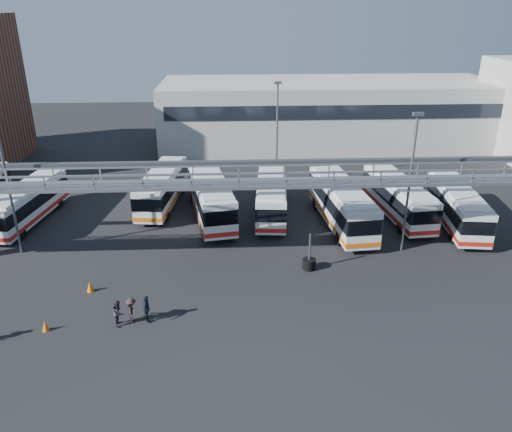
{
  "coord_description": "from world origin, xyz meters",
  "views": [
    {
      "loc": [
        -0.41,
        -25.52,
        16.76
      ],
      "look_at": [
        1.16,
        6.0,
        3.4
      ],
      "focal_mm": 35.0,
      "sensor_mm": 36.0,
      "label": 1
    }
  ],
  "objects_px": {
    "bus_1": "(27,203)",
    "bus_5": "(272,195)",
    "cone_right": "(90,286)",
    "light_pole_back": "(277,129)",
    "tire_stack": "(309,263)",
    "bus_3": "(162,187)",
    "bus_7": "(398,197)",
    "bus_6": "(341,203)",
    "bus_8": "(457,205)",
    "pedestrian_c": "(132,310)",
    "pedestrian_d": "(147,309)",
    "bus_4": "(211,196)",
    "cone_left": "(45,326)",
    "pedestrian_b": "(118,313)",
    "light_pole_mid": "(410,177)",
    "light_pole_left": "(7,179)"
  },
  "relations": [
    {
      "from": "bus_1",
      "to": "bus_5",
      "type": "distance_m",
      "value": 20.32
    },
    {
      "from": "bus_5",
      "to": "cone_right",
      "type": "distance_m",
      "value": 17.41
    },
    {
      "from": "light_pole_back",
      "to": "tire_stack",
      "type": "relative_size",
      "value": 3.84
    },
    {
      "from": "bus_3",
      "to": "bus_7",
      "type": "height_order",
      "value": "bus_7"
    },
    {
      "from": "bus_3",
      "to": "bus_7",
      "type": "xyz_separation_m",
      "value": [
        20.3,
        -3.56,
        0.01
      ]
    },
    {
      "from": "bus_6",
      "to": "bus_8",
      "type": "distance_m",
      "value": 9.38
    },
    {
      "from": "bus_6",
      "to": "pedestrian_c",
      "type": "xyz_separation_m",
      "value": [
        -14.68,
        -13.07,
        -1.14
      ]
    },
    {
      "from": "light_pole_back",
      "to": "pedestrian_c",
      "type": "xyz_separation_m",
      "value": [
        -10.28,
        -23.23,
        -4.94
      ]
    },
    {
      "from": "pedestrian_d",
      "to": "tire_stack",
      "type": "distance_m",
      "value": 11.66
    },
    {
      "from": "bus_1",
      "to": "bus_5",
      "type": "xyz_separation_m",
      "value": [
        20.31,
        0.66,
        0.03
      ]
    },
    {
      "from": "light_pole_back",
      "to": "pedestrian_c",
      "type": "distance_m",
      "value": 25.88
    },
    {
      "from": "bus_8",
      "to": "cone_right",
      "type": "height_order",
      "value": "bus_8"
    },
    {
      "from": "bus_4",
      "to": "light_pole_back",
      "type": "bearing_deg",
      "value": 41.72
    },
    {
      "from": "bus_4",
      "to": "cone_left",
      "type": "xyz_separation_m",
      "value": [
        -8.7,
        -15.87,
        -1.63
      ]
    },
    {
      "from": "bus_1",
      "to": "bus_3",
      "type": "bearing_deg",
      "value": 24.66
    },
    {
      "from": "bus_6",
      "to": "pedestrian_b",
      "type": "bearing_deg",
      "value": -144.19
    },
    {
      "from": "light_pole_back",
      "to": "bus_8",
      "type": "distance_m",
      "value": 17.9
    },
    {
      "from": "light_pole_mid",
      "to": "bus_6",
      "type": "xyz_separation_m",
      "value": [
        -3.6,
        4.84,
        -3.8
      ]
    },
    {
      "from": "bus_3",
      "to": "bus_7",
      "type": "distance_m",
      "value": 20.61
    },
    {
      "from": "bus_1",
      "to": "cone_left",
      "type": "xyz_separation_m",
      "value": [
        6.42,
        -15.5,
        -1.42
      ]
    },
    {
      "from": "light_pole_back",
      "to": "light_pole_mid",
      "type": "bearing_deg",
      "value": -61.93
    },
    {
      "from": "bus_7",
      "to": "bus_8",
      "type": "height_order",
      "value": "bus_7"
    },
    {
      "from": "pedestrian_d",
      "to": "cone_left",
      "type": "height_order",
      "value": "pedestrian_d"
    },
    {
      "from": "bus_5",
      "to": "pedestrian_c",
      "type": "height_order",
      "value": "bus_5"
    },
    {
      "from": "pedestrian_d",
      "to": "pedestrian_c",
      "type": "bearing_deg",
      "value": 94.91
    },
    {
      "from": "pedestrian_c",
      "to": "bus_5",
      "type": "bearing_deg",
      "value": -40.11
    },
    {
      "from": "bus_1",
      "to": "pedestrian_d",
      "type": "relative_size",
      "value": 6.35
    },
    {
      "from": "bus_1",
      "to": "pedestrian_b",
      "type": "relative_size",
      "value": 6.71
    },
    {
      "from": "light_pole_left",
      "to": "bus_7",
      "type": "distance_m",
      "value": 30.33
    },
    {
      "from": "bus_6",
      "to": "bus_7",
      "type": "xyz_separation_m",
      "value": [
        5.19,
        1.56,
        -0.14
      ]
    },
    {
      "from": "bus_5",
      "to": "bus_1",
      "type": "bearing_deg",
      "value": -173.09
    },
    {
      "from": "light_pole_mid",
      "to": "tire_stack",
      "type": "xyz_separation_m",
      "value": [
        -7.27,
        -2.5,
        -5.28
      ]
    },
    {
      "from": "pedestrian_d",
      "to": "light_pole_mid",
      "type": "bearing_deg",
      "value": -64.06
    },
    {
      "from": "pedestrian_d",
      "to": "cone_right",
      "type": "bearing_deg",
      "value": 50.84
    },
    {
      "from": "light_pole_back",
      "to": "bus_8",
      "type": "height_order",
      "value": "light_pole_back"
    },
    {
      "from": "bus_3",
      "to": "cone_right",
      "type": "distance_m",
      "value": 15.02
    },
    {
      "from": "bus_7",
      "to": "pedestrian_d",
      "type": "height_order",
      "value": "bus_7"
    },
    {
      "from": "light_pole_back",
      "to": "cone_right",
      "type": "height_order",
      "value": "light_pole_back"
    },
    {
      "from": "pedestrian_c",
      "to": "cone_right",
      "type": "bearing_deg",
      "value": 33.5
    },
    {
      "from": "light_pole_mid",
      "to": "bus_3",
      "type": "distance_m",
      "value": 21.55
    },
    {
      "from": "bus_8",
      "to": "pedestrian_b",
      "type": "height_order",
      "value": "bus_8"
    },
    {
      "from": "pedestrian_c",
      "to": "bus_6",
      "type": "bearing_deg",
      "value": -57.92
    },
    {
      "from": "bus_1",
      "to": "pedestrian_c",
      "type": "distance_m",
      "value": 18.64
    },
    {
      "from": "bus_6",
      "to": "bus_7",
      "type": "bearing_deg",
      "value": 11.76
    },
    {
      "from": "light_pole_back",
      "to": "bus_4",
      "type": "relative_size",
      "value": 0.87
    },
    {
      "from": "pedestrian_b",
      "to": "pedestrian_d",
      "type": "height_order",
      "value": "pedestrian_d"
    },
    {
      "from": "bus_8",
      "to": "cone_left",
      "type": "distance_m",
      "value": 31.62
    },
    {
      "from": "bus_4",
      "to": "pedestrian_d",
      "type": "height_order",
      "value": "bus_4"
    },
    {
      "from": "cone_left",
      "to": "pedestrian_b",
      "type": "bearing_deg",
      "value": 5.52
    },
    {
      "from": "light_pole_back",
      "to": "bus_5",
      "type": "relative_size",
      "value": 0.96
    }
  ]
}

